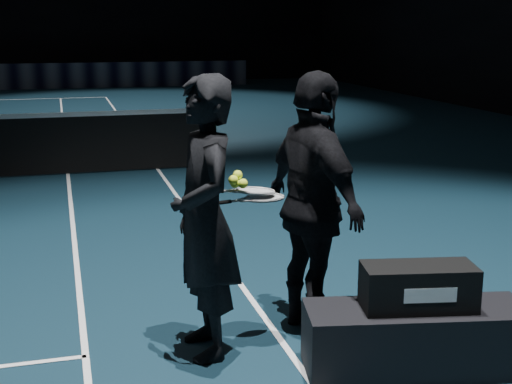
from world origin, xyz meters
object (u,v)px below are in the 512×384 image
player_bench (416,339)px  tennis_balls (239,181)px  player_a (204,219)px  racket_upper (256,191)px  player_b (314,205)px  racket_lower (265,198)px  racket_bag (418,287)px

player_bench → tennis_balls: size_ratio=12.14×
player_bench → player_a: player_a is taller
tennis_balls → racket_upper: bearing=23.2°
player_a → player_b: 0.85m
racket_lower → racket_upper: size_ratio=1.00×
player_bench → player_b: (-0.44, 0.78, 0.75)m
racket_bag → tennis_balls: (-1.03, 0.69, 0.62)m
player_bench → player_a: size_ratio=0.75×
racket_upper → tennis_balls: (-0.14, -0.06, 0.09)m
racket_lower → racket_bag: bearing=-50.3°
player_bench → tennis_balls: bearing=157.2°
racket_bag → racket_lower: size_ratio=1.07×
racket_upper → player_b: bearing=-9.1°
racket_bag → player_b: player_b is taller
player_a → racket_upper: size_ratio=2.84×
player_bench → tennis_balls: 1.58m
racket_bag → racket_upper: racket_upper is taller
player_bench → racket_lower: bearing=150.3°
racket_upper → tennis_balls: size_ratio=5.67×
racket_lower → tennis_balls: bearing=178.5°
racket_bag → player_b: 0.98m
player_b → tennis_balls: size_ratio=16.10×
player_bench → racket_lower: (-0.83, 0.72, 0.85)m
racket_bag → racket_upper: size_ratio=1.07×
racket_bag → player_a: bearing=164.3°
racket_upper → tennis_balls: 0.18m
racket_lower → player_bench: bearing=-50.3°
racket_bag → player_a: player_a is taller
racket_lower → tennis_balls: (-0.19, -0.03, 0.14)m
racket_bag → tennis_balls: tennis_balls is taller
player_bench → racket_lower: racket_lower is taller
player_a → racket_lower: bearing=96.0°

